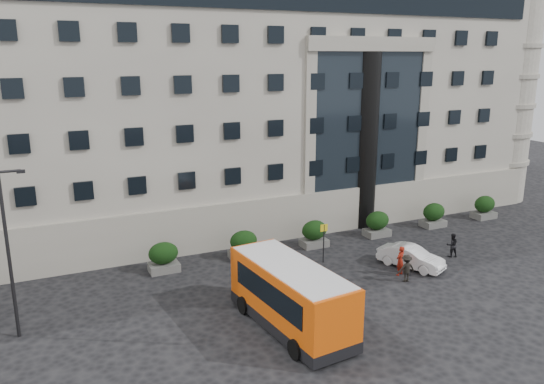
# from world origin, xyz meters

# --- Properties ---
(ground) EXTENTS (120.00, 120.00, 0.00)m
(ground) POSITION_xyz_m (0.00, 0.00, 0.00)
(ground) COLOR black
(ground) RESTS_ON ground
(civic_building) EXTENTS (44.00, 24.00, 18.00)m
(civic_building) POSITION_xyz_m (6.00, 22.00, 9.00)
(civic_building) COLOR gray
(civic_building) RESTS_ON ground
(entrance_column) EXTENTS (1.80, 1.80, 13.00)m
(entrance_column) POSITION_xyz_m (12.00, 10.30, 6.50)
(entrance_column) COLOR black
(entrance_column) RESTS_ON ground
(hedge_a) EXTENTS (1.80, 1.26, 1.84)m
(hedge_a) POSITION_xyz_m (-4.00, 7.80, 0.93)
(hedge_a) COLOR #51514F
(hedge_a) RESTS_ON ground
(hedge_b) EXTENTS (1.80, 1.26, 1.84)m
(hedge_b) POSITION_xyz_m (1.20, 7.80, 0.93)
(hedge_b) COLOR #51514F
(hedge_b) RESTS_ON ground
(hedge_c) EXTENTS (1.80, 1.26, 1.84)m
(hedge_c) POSITION_xyz_m (6.40, 7.80, 0.93)
(hedge_c) COLOR #51514F
(hedge_c) RESTS_ON ground
(hedge_d) EXTENTS (1.80, 1.26, 1.84)m
(hedge_d) POSITION_xyz_m (11.60, 7.80, 0.93)
(hedge_d) COLOR #51514F
(hedge_d) RESTS_ON ground
(hedge_e) EXTENTS (1.80, 1.26, 1.84)m
(hedge_e) POSITION_xyz_m (16.80, 7.80, 0.93)
(hedge_e) COLOR #51514F
(hedge_e) RESTS_ON ground
(hedge_f) EXTENTS (1.80, 1.26, 1.84)m
(hedge_f) POSITION_xyz_m (22.00, 7.80, 0.93)
(hedge_f) COLOR #51514F
(hedge_f) RESTS_ON ground
(street_lamp) EXTENTS (1.16, 0.18, 8.00)m
(street_lamp) POSITION_xyz_m (-11.94, 3.00, 4.37)
(street_lamp) COLOR #262628
(street_lamp) RESTS_ON ground
(bus_stop_sign) EXTENTS (0.50, 0.08, 2.52)m
(bus_stop_sign) POSITION_xyz_m (5.50, 5.00, 1.73)
(bus_stop_sign) COLOR #262628
(bus_stop_sign) RESTS_ON ground
(minibus) EXTENTS (3.44, 7.83, 3.17)m
(minibus) POSITION_xyz_m (-0.10, -1.53, 1.75)
(minibus) COLOR #E7520A
(minibus) RESTS_ON ground
(white_taxi) EXTENTS (3.01, 4.29, 1.34)m
(white_taxi) POSITION_xyz_m (10.00, 2.05, 0.67)
(white_taxi) COLOR silver
(white_taxi) RESTS_ON ground
(pedestrian_a) EXTENTS (0.77, 0.64, 1.80)m
(pedestrian_a) POSITION_xyz_m (8.65, 1.37, 0.90)
(pedestrian_a) COLOR maroon
(pedestrian_a) RESTS_ON ground
(pedestrian_b) EXTENTS (0.92, 0.81, 1.59)m
(pedestrian_b) POSITION_xyz_m (13.59, 2.38, 0.79)
(pedestrian_b) COLOR black
(pedestrian_b) RESTS_ON ground
(pedestrian_c) EXTENTS (1.12, 0.73, 1.63)m
(pedestrian_c) POSITION_xyz_m (8.39, 0.47, 0.81)
(pedestrian_c) COLOR black
(pedestrian_c) RESTS_ON ground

